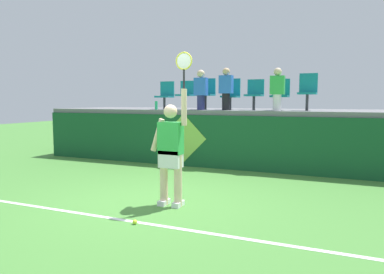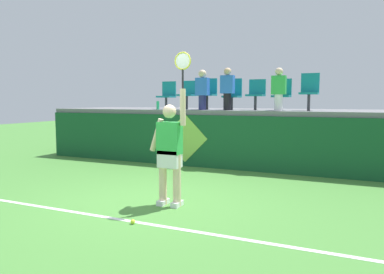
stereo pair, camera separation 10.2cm
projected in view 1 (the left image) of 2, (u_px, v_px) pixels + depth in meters
name	position (u px, v px, depth m)	size (l,w,h in m)	color
ground_plane	(156.00, 202.00, 6.18)	(40.00, 40.00, 0.00)	#478438
court_back_wall	(220.00, 142.00, 9.19)	(10.89, 0.20, 1.35)	#144C28
spectator_platform	(236.00, 111.00, 10.33)	(10.89, 2.74, 0.12)	slate
court_baseline_stripe	(122.00, 220.00, 5.26)	(9.80, 0.08, 0.01)	white
tennis_player	(171.00, 149.00, 5.89)	(0.75, 0.26, 2.48)	white
tennis_ball	(135.00, 222.00, 5.08)	(0.07, 0.07, 0.07)	#D1E533
water_bottle	(156.00, 105.00, 9.96)	(0.08, 0.08, 0.23)	#26B272
stadium_chair_0	(166.00, 94.00, 10.55)	(0.44, 0.42, 0.80)	#38383D
stadium_chair_1	(186.00, 93.00, 10.29)	(0.44, 0.42, 0.81)	#38383D
stadium_chair_2	(206.00, 92.00, 10.04)	(0.44, 0.42, 0.86)	#38383D
stadium_chair_3	(231.00, 93.00, 9.77)	(0.44, 0.42, 0.84)	#38383D
stadium_chair_4	(255.00, 93.00, 9.51)	(0.44, 0.42, 0.81)	#38383D
stadium_chair_5	(280.00, 93.00, 9.25)	(0.44, 0.42, 0.81)	#38383D
stadium_chair_6	(308.00, 90.00, 8.98)	(0.44, 0.42, 0.93)	#38383D
spectator_0	(201.00, 89.00, 9.66)	(0.34, 0.21, 1.06)	navy
spectator_1	(277.00, 89.00, 8.85)	(0.34, 0.20, 1.04)	white
spectator_2	(226.00, 88.00, 9.35)	(0.34, 0.20, 1.09)	black
wall_signage_mount	(184.00, 166.00, 9.55)	(1.27, 0.01, 1.38)	#144C28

